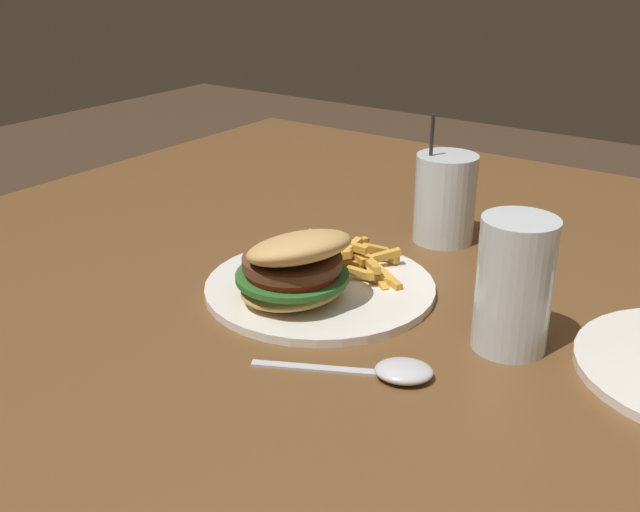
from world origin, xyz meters
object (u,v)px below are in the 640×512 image
Objects in this scene: meal_plate_near at (308,274)px; juice_glass at (445,202)px; spoon at (398,370)px; beer_glass at (514,287)px.

juice_glass is at bearing 170.69° from meal_plate_near.
meal_plate_near is 0.19m from spoon.
spoon is (0.35, 0.13, -0.05)m from juice_glass.
meal_plate_near is 1.59× the size of spoon.
juice_glass is (-0.23, -0.19, -0.01)m from beer_glass.
beer_glass is at bearing 34.60° from spoon.
beer_glass is 0.79× the size of juice_glass.
beer_glass is at bearing 97.79° from meal_plate_near.
spoon is at bearing 63.18° from meal_plate_near.
juice_glass is 0.37m from spoon.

